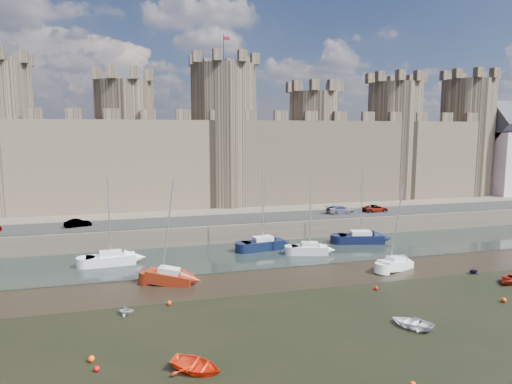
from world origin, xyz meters
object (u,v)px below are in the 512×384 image
Objects in this scene: sailboat_5 at (395,264)px; sailboat_0 at (111,259)px; car_1 at (78,223)px; dinghy_0 at (196,367)px; car_2 at (340,210)px; car_3 at (375,208)px; sailboat_2 at (310,249)px; sailboat_1 at (263,244)px; sailboat_4 at (169,277)px; sailboat_3 at (361,238)px.

sailboat_0 is at bearing 140.75° from sailboat_5.
dinghy_0 is (10.42, -35.05, -2.70)m from car_1.
sailboat_5 is at bearing 167.85° from car_2.
sailboat_2 is (-15.39, -11.60, -2.29)m from car_3.
sailboat_1 is 1.14× the size of sailboat_2.
car_1 is at bearing 151.48° from sailboat_1.
sailboat_5 is (11.48, -11.49, -0.15)m from sailboat_1.
car_1 reaches higher than dinghy_0.
car_3 is at bearing 51.14° from sailboat_4.
dinghy_0 is at bearing 179.32° from car_1.
sailboat_2 is 18.28m from sailboat_4.
car_1 is 0.82× the size of car_3.
sailboat_4 is (10.14, -17.98, -2.28)m from car_1.
car_2 reaches higher than car_3.
sailboat_4 is at bearing -150.04° from sailboat_1.
sailboat_2 reaches higher than car_2.
sailboat_3 reaches higher than dinghy_0.
sailboat_3 is at bearing -120.04° from car_1.
car_3 is 0.43× the size of sailboat_2.
sailboat_0 is (-38.30, -9.85, -2.29)m from car_3.
sailboat_5 is (23.81, -1.67, -0.08)m from sailboat_4.
sailboat_5 reaches higher than car_3.
car_1 is 0.32× the size of sailboat_3.
sailboat_3 reaches higher than sailboat_5.
sailboat_5 is (6.66, -7.98, -0.09)m from sailboat_2.
car_1 is 0.34× the size of sailboat_0.
sailboat_3 is 27.62m from sailboat_4.
sailboat_1 is (18.09, 1.75, 0.06)m from sailboat_0.
car_3 is 0.38× the size of sailboat_1.
sailboat_1 reaches higher than car_2.
sailboat_3 is at bearing -8.61° from sailboat_1.
sailboat_0 is 1.06× the size of sailboat_5.
car_2 is 0.43× the size of sailboat_3.
sailboat_0 is at bearing -169.11° from sailboat_2.
sailboat_3 is 0.98× the size of sailboat_4.
sailboat_0 is 25.86m from dinghy_0.
sailboat_2 is 0.91× the size of sailboat_3.
car_2 is 15.33m from sailboat_2.
sailboat_0 reaches higher than car_2.
sailboat_0 is at bearing 103.39° from car_2.
sailboat_2 is (27.30, -11.67, -2.28)m from car_1.
sailboat_4 is (-12.33, -9.82, -0.07)m from sailboat_1.
car_2 is at bearing -107.19° from car_1.
car_1 is 36.67m from dinghy_0.
dinghy_0 is (-32.27, -34.98, -2.72)m from car_3.
sailboat_4 is at bearing 36.32° from dinghy_0.
sailboat_2 is (22.92, -1.75, -0.00)m from sailboat_0.
sailboat_0 is (-32.53, -9.95, -2.37)m from car_2.
dinghy_0 is (0.28, -17.07, -0.42)m from sailboat_4.
sailboat_2 is at bearing 136.99° from car_2.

